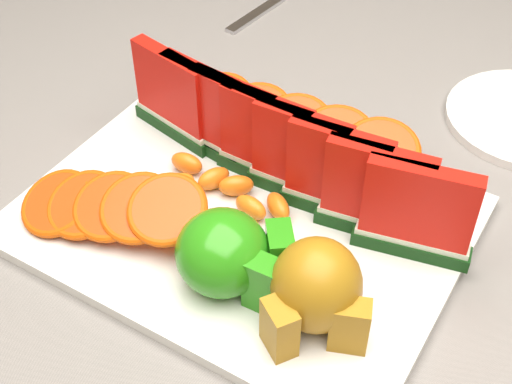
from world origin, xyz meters
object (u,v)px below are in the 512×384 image
object	(u,v)px
fork	(272,3)
pear_cluster	(316,290)
platter	(243,220)
apple_cluster	(231,256)

from	to	relation	value
fork	pear_cluster	bearing A→B (deg)	-56.13
pear_cluster	platter	bearing A→B (deg)	147.44
apple_cluster	pear_cluster	world-z (taller)	pear_cluster
platter	apple_cluster	bearing A→B (deg)	-64.79
fork	apple_cluster	bearing A→B (deg)	-63.64
platter	apple_cluster	world-z (taller)	apple_cluster
pear_cluster	fork	size ratio (longest dim) A/B	0.52
platter	apple_cluster	distance (m)	0.09
pear_cluster	fork	xyz separation A→B (m)	(-0.30, 0.45, -0.05)
apple_cluster	fork	bearing A→B (deg)	116.36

